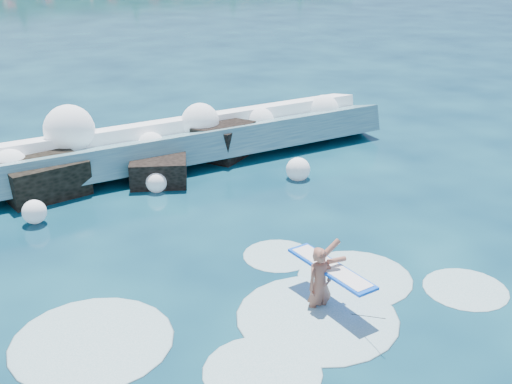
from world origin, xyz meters
TOP-DOWN VIEW (x-y plane):
  - ground at (0.00, 0.00)m, footprint 200.00×200.00m
  - breaking_wave at (0.34, 8.06)m, footprint 17.42×2.74m
  - rock_cluster at (0.49, 7.23)m, footprint 7.94×3.12m
  - surfer_with_board at (1.14, -1.16)m, footprint 0.88×2.78m
  - wave_spray at (-0.73, 8.07)m, footprint 15.55×4.86m
  - surf_foam at (0.06, -0.88)m, footprint 9.41×5.11m

SIDE VIEW (x-z plane):
  - ground at x=0.00m, z-range 0.00..0.00m
  - surf_foam at x=0.06m, z-range -0.08..0.08m
  - rock_cluster at x=0.49m, z-range -0.22..1.00m
  - breaking_wave at x=0.34m, z-range -0.23..1.28m
  - surfer_with_board at x=1.14m, z-range -0.20..1.34m
  - wave_spray at x=-0.73m, z-range -0.10..2.03m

